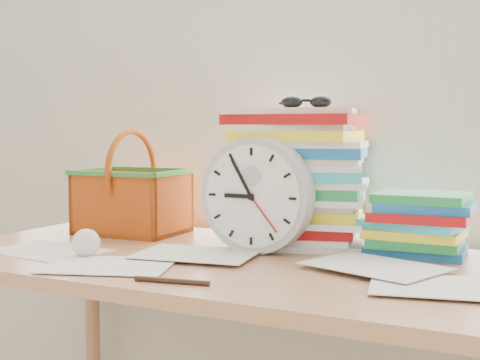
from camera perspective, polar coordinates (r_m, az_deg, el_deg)
The scene contains 10 objects.
curtain at distance 1.85m, azimuth 4.83°, elevation 12.53°, with size 2.40×0.01×2.50m, color silver.
desk at distance 1.53m, azimuth -0.89°, elevation -9.33°, with size 1.40×0.70×0.75m.
paper_stack at distance 1.66m, azimuth 4.99°, elevation 0.24°, with size 0.34×0.28×0.34m, color white, non-canonical shape.
clock at distance 1.54m, azimuth 1.47°, elevation -1.32°, with size 0.27×0.27×0.05m, color #B0B2B9.
sunglasses at distance 1.65m, azimuth 5.66°, elevation 6.65°, with size 0.14×0.12×0.04m, color black, non-canonical shape.
book_stack at distance 1.56m, azimuth 14.92°, elevation -3.70°, with size 0.25×0.19×0.14m, color white, non-canonical shape.
basket at distance 1.86m, azimuth -9.19°, elevation -0.21°, with size 0.28×0.22×0.28m, color #CC5513, non-canonical shape.
crumpled_ball at distance 1.55m, azimuth -13.03°, elevation -5.24°, with size 0.06×0.06×0.06m, color white.
pen at distance 1.26m, azimuth -5.85°, elevation -8.56°, with size 0.01×0.01×0.15m, color black.
scattered_papers at distance 1.51m, azimuth -0.89°, elevation -6.36°, with size 1.26×0.42×0.02m, color white, non-canonical shape.
Camera 1 is at (0.71, 0.29, 1.04)m, focal length 50.00 mm.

